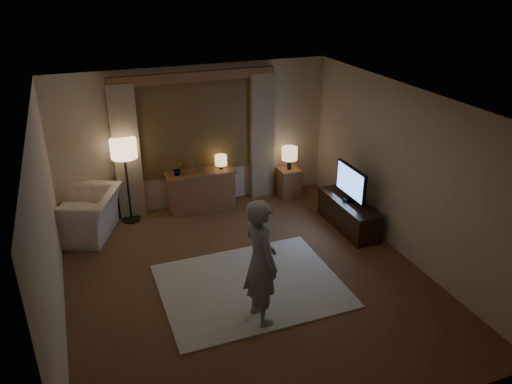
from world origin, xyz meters
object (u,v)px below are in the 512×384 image
person (261,262)px  tv_stand (348,214)px  armchair (84,215)px  sideboard (201,191)px  side_table (289,182)px

person → tv_stand: bearing=-59.8°
person → armchair: bearing=25.4°
tv_stand → person: size_ratio=0.84×
sideboard → tv_stand: sideboard is taller
armchair → side_table: size_ratio=2.10×
person → side_table: bearing=-36.6°
armchair → side_table: 3.82m
side_table → person: size_ratio=0.33×
armchair → sideboard: bearing=120.6°
sideboard → person: person is taller
armchair → person: size_ratio=0.70×
armchair → tv_stand: armchair is taller
side_table → tv_stand: bearing=-74.8°
tv_stand → person: 2.94m
sideboard → side_table: 1.75m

